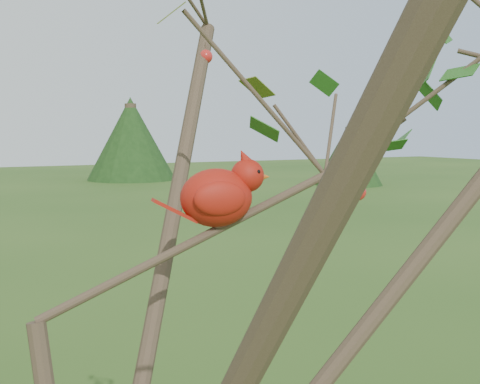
{
  "coord_description": "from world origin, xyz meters",
  "views": [
    {
      "loc": [
        -0.22,
        -1.01,
        2.29
      ],
      "look_at": [
        0.35,
        0.06,
        2.17
      ],
      "focal_mm": 45.0,
      "sensor_mm": 36.0,
      "label": 1
    }
  ],
  "objects": [
    {
      "name": "crabapple_tree",
      "position": [
        0.03,
        -0.02,
        2.12
      ],
      "size": [
        2.35,
        2.05,
        2.95
      ],
      "color": "#3B2A20",
      "rests_on": "ground"
    },
    {
      "name": "cardinal",
      "position": [
        0.31,
        0.07,
        2.17
      ],
      "size": [
        0.25,
        0.14,
        0.17
      ],
      "rotation": [
        0.0,
        0.0,
        -0.17
      ],
      "color": "#AB1C0E",
      "rests_on": "ground"
    }
  ]
}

